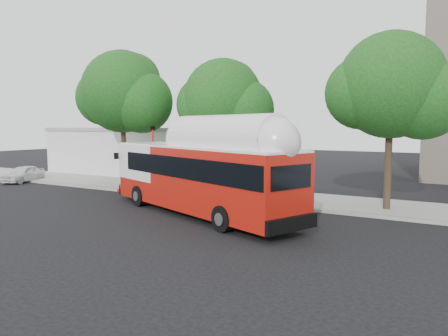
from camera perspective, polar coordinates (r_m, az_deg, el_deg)
name	(u,v)px	position (r m, az deg, el deg)	size (l,w,h in m)	color
ground	(180,213)	(22.48, -5.80, -5.87)	(120.00, 120.00, 0.00)	black
sidewalk	(240,194)	(27.87, 2.17, -3.46)	(60.00, 5.00, 0.15)	gray
curb_strip	(219,200)	(25.65, -0.61, -4.25)	(60.00, 0.30, 0.15)	gray
red_curb_segment	(178,196)	(27.30, -6.01, -3.67)	(10.00, 0.32, 0.16)	maroon
street_tree_left	(128,95)	(31.85, -12.43, 9.32)	(6.67, 5.80, 9.74)	#2D2116
street_tree_mid	(229,102)	(27.47, 0.67, 8.61)	(5.75, 5.00, 8.62)	#2D2116
street_tree_right	(400,89)	(23.92, 22.03, 9.50)	(6.21, 5.40, 9.18)	#2D2116
low_commercial_bldg	(148,150)	(41.78, -9.89, 2.33)	(16.20, 10.20, 4.25)	silver
transit_bus	(200,178)	(21.56, -3.16, -1.36)	(13.31, 7.04, 3.96)	#A9150B
parked_car	(23,174)	(37.93, -24.74, -0.69)	(3.86, 1.55, 1.31)	silver
signal_pole	(153,159)	(29.29, -9.24, 1.21)	(0.13, 0.42, 4.41)	red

